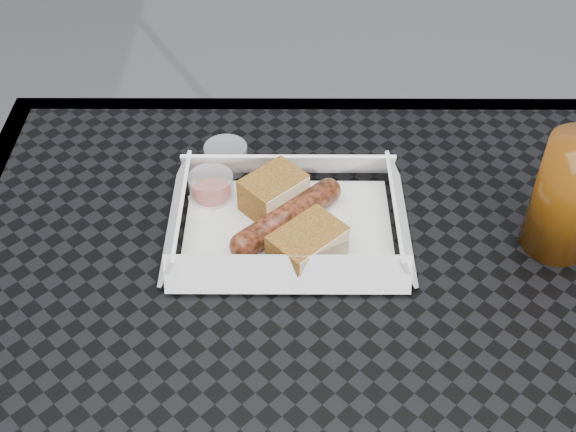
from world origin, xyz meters
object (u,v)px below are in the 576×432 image
at_px(food_tray, 288,228).
at_px(drink_glass, 569,197).
at_px(bratwurst, 287,217).
at_px(patio_table, 330,395).

bearing_deg(food_tray, drink_glass, -3.81).
bearing_deg(bratwurst, drink_glass, -3.94).
distance_m(patio_table, food_tray, 0.18).
bearing_deg(patio_table, food_tray, 105.01).
bearing_deg(drink_glass, patio_table, -150.05).
distance_m(food_tray, drink_glass, 0.29).
height_order(patio_table, bratwurst, bratwurst).
bearing_deg(patio_table, drink_glass, 29.95).
distance_m(food_tray, bratwurst, 0.02).
relative_size(patio_table, drink_glass, 6.12).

